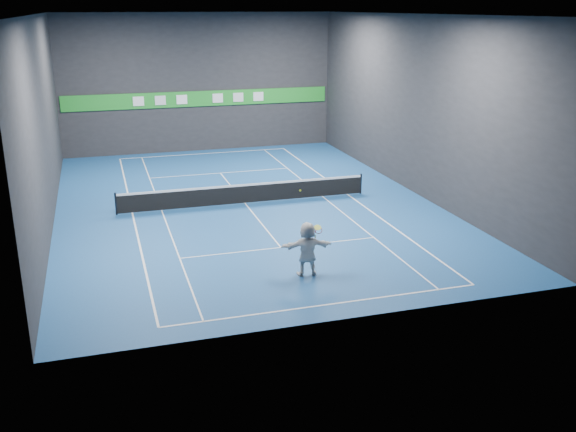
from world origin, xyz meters
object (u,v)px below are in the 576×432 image
object	(u,v)px
player	(307,249)
tennis_ball	(300,191)
tennis_net	(245,193)
tennis_racket	(318,231)

from	to	relation	value
player	tennis_ball	bearing A→B (deg)	-24.19
tennis_net	player	bearing A→B (deg)	-89.11
tennis_racket	tennis_net	bearing A→B (deg)	93.38
player	tennis_racket	distance (m)	0.76
tennis_net	tennis_racket	size ratio (longest dim) A/B	22.41
tennis_ball	tennis_net	distance (m)	9.56
tennis_net	tennis_racket	bearing A→B (deg)	-86.62
player	tennis_ball	world-z (taller)	tennis_ball
player	tennis_racket	xyz separation A→B (m)	(0.40, 0.05, 0.64)
tennis_ball	tennis_net	size ratio (longest dim) A/B	0.01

